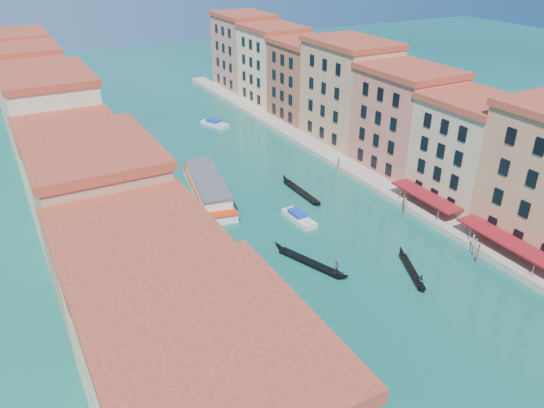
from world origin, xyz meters
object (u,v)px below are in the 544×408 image
at_px(vaporetto_near, 267,342).
at_px(gondola_fore, 310,262).
at_px(gondola_right, 412,271).
at_px(vaporetto_far, 208,187).

bearing_deg(vaporetto_near, gondola_fore, 53.25).
xyz_separation_m(vaporetto_near, gondola_right, (23.16, 3.62, -0.79)).
xyz_separation_m(vaporetto_far, gondola_fore, (3.82, -26.02, -1.03)).
bearing_deg(vaporetto_far, gondola_right, -56.49).
height_order(vaporetto_near, vaporetto_far, vaporetto_far).
bearing_deg(vaporetto_near, vaporetto_far, 87.34).
xyz_separation_m(vaporetto_near, vaporetto_far, (8.92, 37.74, 0.27)).
distance_m(vaporetto_near, gondola_fore, 17.34).
bearing_deg(vaporetto_far, vaporetto_near, -92.44).
distance_m(vaporetto_near, vaporetto_far, 38.79).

